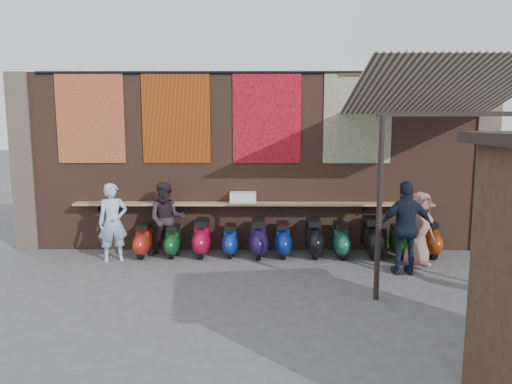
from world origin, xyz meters
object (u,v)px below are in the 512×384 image
Objects in this scene: scooter_stool_3 at (230,240)px; shopper_tan at (419,229)px; scooter_stool_2 at (202,238)px; scooter_stool_4 at (258,239)px; scooter_stool_1 at (173,241)px; scooter_stool_0 at (143,240)px; scooter_stool_5 at (283,240)px; scooter_stool_9 at (398,242)px; shopper_navy at (406,228)px; shelf_box at (243,198)px; diner_left at (113,222)px; diner_right at (167,219)px; scooter_stool_8 at (372,238)px; scooter_stool_10 at (429,239)px; scooter_stool_6 at (314,238)px; scooter_stool_7 at (341,240)px.

shopper_tan is at bearing -10.65° from scooter_stool_3.
scooter_stool_4 is at bearing -3.19° from scooter_stool_2.
shopper_tan is (5.14, -0.68, 0.44)m from scooter_stool_1.
scooter_stool_2 reaches higher than scooter_stool_0.
scooter_stool_2 reaches higher than scooter_stool_5.
shopper_navy reaches higher than scooter_stool_9.
scooter_stool_3 reaches higher than scooter_stool_1.
shelf_box is 0.32× the size of shopper_navy.
diner_left reaches higher than diner_right.
scooter_stool_8 is 0.59m from scooter_stool_9.
scooter_stool_9 is 0.39× the size of shopper_navy.
scooter_stool_9 is at bearing 76.68° from shopper_tan.
scooter_stool_4 reaches higher than scooter_stool_1.
diner_right is (1.06, 0.36, -0.01)m from diner_left.
scooter_stool_2 is 0.54× the size of shopper_tan.
scooter_stool_3 is 0.79× the size of scooter_stool_8.
scooter_stool_10 reaches higher than scooter_stool_0.
diner_left is 1.07× the size of shopper_tan.
scooter_stool_1 is at bearing -179.41° from scooter_stool_6.
shopper_navy reaches higher than scooter_stool_3.
scooter_stool_7 is 0.43× the size of shopper_navy.
shelf_box reaches higher than scooter_stool_0.
scooter_stool_1 is at bearing 2.35° from scooter_stool_0.
scooter_stool_0 is at bearing -177.65° from scooter_stool_1.
scooter_stool_6 is at bearing -4.71° from diner_right.
scooter_stool_5 is 0.50× the size of shopper_tan.
diner_right reaches higher than scooter_stool_4.
scooter_stool_10 is at bearing -4.84° from diner_right.
scooter_stool_8 reaches higher than scooter_stool_10.
scooter_stool_0 is 0.79m from diner_left.
scooter_stool_10 is at bearing 25.19° from shopper_tan.
diner_right reaches higher than shelf_box.
scooter_stool_10 is (4.97, -0.01, -0.01)m from scooter_stool_2.
scooter_stool_2 reaches higher than scooter_stool_10.
scooter_stool_5 is 1.26m from scooter_stool_7.
scooter_stool_1 is 0.91× the size of scooter_stool_5.
scooter_stool_10 is (6.25, 0.06, 0.03)m from scooter_stool_0.
shelf_box is 0.74× the size of scooter_stool_7.
scooter_stool_9 is (4.29, -0.06, -0.06)m from scooter_stool_2.
scooter_stool_0 is 0.96× the size of scooter_stool_5.
diner_right reaches higher than scooter_stool_10.
scooter_stool_10 is (3.73, 0.06, -0.02)m from scooter_stool_4.
scooter_stool_3 is 1.15m from scooter_stool_5.
shelf_box is at bearing 134.26° from scooter_stool_4.
scooter_stool_4 is at bearing -179.67° from scooter_stool_8.
scooter_stool_5 is 3.20m from scooter_stool_10.
diner_right is at bearing -178.74° from scooter_stool_3.
scooter_stool_4 is 0.54m from scooter_stool_5.
shopper_tan is (1.47, -0.66, 0.40)m from scooter_stool_7.
scooter_stool_4 is 0.51× the size of diner_left.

